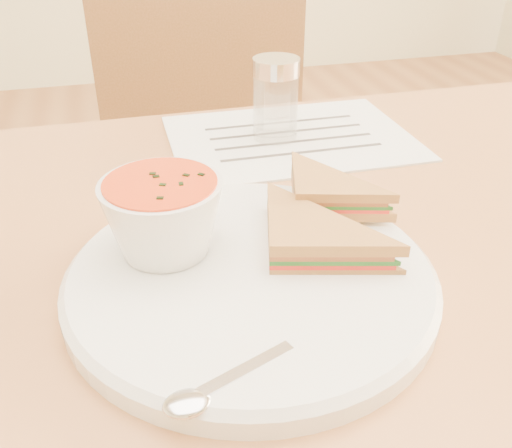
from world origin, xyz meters
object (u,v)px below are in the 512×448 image
object	(u,v)px
chair_far	(216,228)
soup_bowl	(164,221)
condiment_shaker	(276,100)
plate	(251,280)

from	to	relation	value
chair_far	soup_bowl	world-z (taller)	chair_far
chair_far	condiment_shaker	xyz separation A→B (m)	(0.04, -0.25, 0.34)
chair_far	condiment_shaker	size ratio (longest dim) A/B	8.59
chair_far	soup_bowl	xyz separation A→B (m)	(-0.14, -0.51, 0.34)
chair_far	plate	size ratio (longest dim) A/B	2.97
soup_bowl	plate	bearing A→B (deg)	-33.82
chair_far	plate	bearing A→B (deg)	87.71
condiment_shaker	chair_far	bearing A→B (deg)	98.61
plate	soup_bowl	distance (m)	0.09
plate	condiment_shaker	world-z (taller)	condiment_shaker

